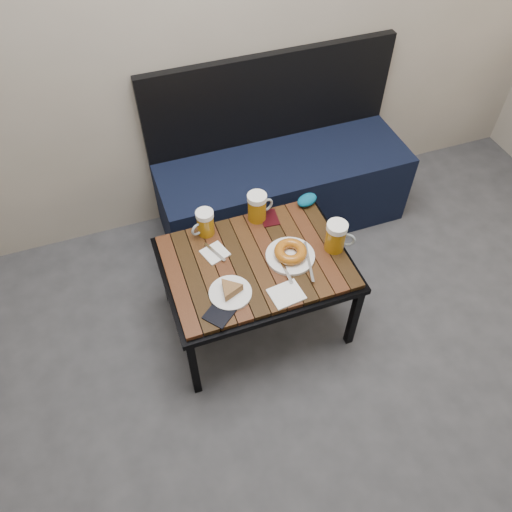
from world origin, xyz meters
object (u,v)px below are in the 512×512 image
object	(u,v)px
plate_bagel	(290,254)
beer_mug_left	(205,223)
passport_navy	(222,311)
knit_pouch	(307,200)
passport_burgundy	(269,218)
bench	(281,182)
plate_pie	(230,291)
cafe_table	(256,266)
beer_mug_right	(336,236)
beer_mug_centre	(258,207)

from	to	relation	value
plate_bagel	beer_mug_left	bearing A→B (deg)	139.22
beer_mug_left	passport_navy	world-z (taller)	beer_mug_left
knit_pouch	passport_burgundy	bearing A→B (deg)	-170.83
beer_mug_left	plate_bagel	size ratio (longest dim) A/B	0.46
bench	plate_pie	distance (m)	1.00
beer_mug_left	passport_burgundy	world-z (taller)	beer_mug_left
plate_bagel	passport_burgundy	bearing A→B (deg)	90.28
knit_pouch	plate_bagel	bearing A→B (deg)	-125.23
plate_pie	passport_burgundy	xyz separation A→B (m)	(0.31, 0.37, -0.02)
plate_bagel	bench	bearing A→B (deg)	71.04
plate_bagel	passport_navy	bearing A→B (deg)	-154.86
cafe_table	plate_bagel	size ratio (longest dim) A/B	2.91
beer_mug_right	plate_pie	world-z (taller)	beer_mug_right
beer_mug_right	knit_pouch	xyz separation A→B (m)	(-0.00, 0.31, -0.05)
passport_navy	beer_mug_centre	bearing A→B (deg)	106.28
bench	beer_mug_centre	xyz separation A→B (m)	(-0.29, -0.41, 0.27)
bench	beer_mug_right	bearing A→B (deg)	-92.14
beer_mug_centre	passport_burgundy	distance (m)	0.09
bench	knit_pouch	distance (m)	0.46
beer_mug_right	plate_bagel	size ratio (longest dim) A/B	0.53
passport_navy	knit_pouch	distance (m)	0.75
beer_mug_centre	beer_mug_left	bearing A→B (deg)	170.12
plate_pie	plate_bagel	bearing A→B (deg)	18.06
passport_burgundy	knit_pouch	bearing A→B (deg)	14.96
beer_mug_left	passport_navy	xyz separation A→B (m)	(-0.06, -0.45, -0.06)
plate_pie	passport_burgundy	distance (m)	0.48
bench	beer_mug_left	bearing A→B (deg)	-142.76
beer_mug_left	beer_mug_centre	bearing A→B (deg)	161.48
bench	passport_navy	distance (m)	1.09
beer_mug_left	knit_pouch	xyz separation A→B (m)	(0.53, 0.02, -0.04)
beer_mug_right	passport_burgundy	size ratio (longest dim) A/B	1.38
cafe_table	beer_mug_centre	distance (m)	0.29
plate_pie	beer_mug_centre	bearing A→B (deg)	55.98
cafe_table	beer_mug_centre	size ratio (longest dim) A/B	5.65
plate_pie	cafe_table	bearing A→B (deg)	40.14
beer_mug_centre	passport_burgundy	xyz separation A→B (m)	(0.05, -0.02, -0.07)
bench	beer_mug_left	size ratio (longest dim) A/B	10.50
plate_bagel	knit_pouch	size ratio (longest dim) A/B	2.58
plate_bagel	passport_navy	size ratio (longest dim) A/B	2.02
cafe_table	beer_mug_left	bearing A→B (deg)	124.94
plate_bagel	passport_burgundy	world-z (taller)	plate_bagel
beer_mug_left	passport_navy	distance (m)	0.46
beer_mug_left	passport_burgundy	size ratio (longest dim) A/B	1.21
plate_pie	passport_navy	distance (m)	0.10
cafe_table	passport_burgundy	xyz separation A→B (m)	(0.15, 0.23, 0.05)
beer_mug_centre	plate_pie	size ratio (longest dim) A/B	0.81
beer_mug_right	passport_navy	size ratio (longest dim) A/B	1.07
cafe_table	beer_mug_centre	world-z (taller)	beer_mug_centre
beer_mug_left	knit_pouch	size ratio (longest dim) A/B	1.19
cafe_table	plate_pie	size ratio (longest dim) A/B	4.59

